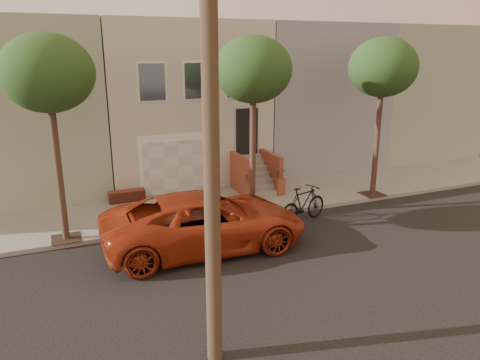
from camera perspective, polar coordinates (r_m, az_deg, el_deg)
name	(u,v)px	position (r m, az deg, el deg)	size (l,w,h in m)	color
ground	(276,264)	(13.28, 4.53, -10.51)	(90.00, 90.00, 0.00)	black
sidewalk	(214,205)	(17.80, -3.32, -3.17)	(40.00, 3.70, 0.15)	gray
house_row	(173,99)	(22.52, -8.49, 10.06)	(33.10, 11.70, 7.00)	#B9AF9E
tree_left	(48,75)	(14.44, -23.12, 12.14)	(2.70, 2.57, 6.30)	#2D2116
tree_mid	(253,71)	(15.84, 1.69, 13.62)	(2.70, 2.57, 6.30)	#2D2116
tree_right	(383,68)	(18.79, 17.60, 13.28)	(2.70, 2.57, 6.30)	#2D2116
pickup_truck	(205,221)	(13.96, -4.39, -5.24)	(2.89, 6.27, 1.74)	#9F2D13
motorcycle	(303,204)	(16.21, 7.99, -3.05)	(0.63, 2.22, 1.33)	black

